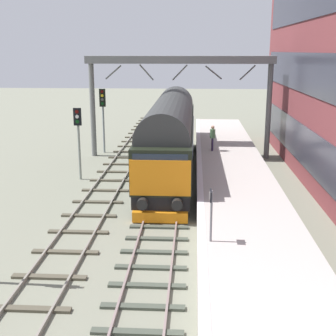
{
  "coord_description": "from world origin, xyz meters",
  "views": [
    {
      "loc": [
        1.44,
        -21.22,
        7.32
      ],
      "look_at": [
        0.2,
        -0.04,
        1.85
      ],
      "focal_mm": 48.84,
      "sensor_mm": 36.0,
      "label": 1
    }
  ],
  "objects_px": {
    "signal_post_mid": "(78,134)",
    "signal_post_far": "(103,112)",
    "diesel_locomotive": "(171,133)",
    "waiting_passenger": "(213,136)",
    "platform_number_sign": "(211,208)"
  },
  "relations": [
    {
      "from": "signal_post_mid",
      "to": "signal_post_far",
      "type": "distance_m",
      "value": 7.24
    },
    {
      "from": "signal_post_far",
      "to": "diesel_locomotive",
      "type": "bearing_deg",
      "value": -45.57
    },
    {
      "from": "diesel_locomotive",
      "to": "signal_post_far",
      "type": "distance_m",
      "value": 7.42
    },
    {
      "from": "diesel_locomotive",
      "to": "waiting_passenger",
      "type": "bearing_deg",
      "value": 34.79
    },
    {
      "from": "signal_post_mid",
      "to": "platform_number_sign",
      "type": "height_order",
      "value": "signal_post_mid"
    },
    {
      "from": "diesel_locomotive",
      "to": "platform_number_sign",
      "type": "height_order",
      "value": "diesel_locomotive"
    },
    {
      "from": "signal_post_far",
      "to": "platform_number_sign",
      "type": "distance_m",
      "value": 19.47
    },
    {
      "from": "diesel_locomotive",
      "to": "signal_post_mid",
      "type": "distance_m",
      "value": 5.54
    },
    {
      "from": "signal_post_mid",
      "to": "platform_number_sign",
      "type": "xyz_separation_m",
      "value": [
        7.21,
        -10.83,
        -0.49
      ]
    },
    {
      "from": "signal_post_far",
      "to": "platform_number_sign",
      "type": "height_order",
      "value": "signal_post_far"
    },
    {
      "from": "signal_post_far",
      "to": "platform_number_sign",
      "type": "bearing_deg",
      "value": -68.24
    },
    {
      "from": "signal_post_mid",
      "to": "platform_number_sign",
      "type": "bearing_deg",
      "value": -56.35
    },
    {
      "from": "diesel_locomotive",
      "to": "signal_post_mid",
      "type": "bearing_deg",
      "value": -159.38
    },
    {
      "from": "waiting_passenger",
      "to": "platform_number_sign",
      "type": "bearing_deg",
      "value": -177.0
    },
    {
      "from": "signal_post_far",
      "to": "signal_post_mid",
      "type": "bearing_deg",
      "value": -90.0
    }
  ]
}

